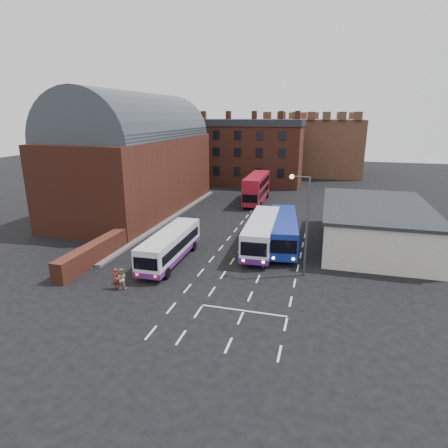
% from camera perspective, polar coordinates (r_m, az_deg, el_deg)
% --- Properties ---
extents(ground, '(180.00, 180.00, 0.00)m').
position_cam_1_polar(ground, '(30.45, -5.06, -9.12)').
color(ground, black).
extents(railway_station, '(12.00, 28.00, 16.00)m').
position_cam_1_polar(railway_station, '(53.39, -13.23, 10.10)').
color(railway_station, '#602B1E').
rests_on(railway_station, ground).
extents(forecourt_wall, '(1.20, 10.00, 1.80)m').
position_cam_1_polar(forecourt_wall, '(36.27, -19.30, -4.20)').
color(forecourt_wall, '#602B1E').
rests_on(forecourt_wall, ground).
extents(cream_building, '(10.40, 16.40, 4.25)m').
position_cam_1_polar(cream_building, '(41.50, 21.97, -0.11)').
color(cream_building, beige).
rests_on(cream_building, ground).
extents(brick_terrace, '(22.00, 10.00, 11.00)m').
position_cam_1_polar(brick_terrace, '(73.81, 2.97, 10.45)').
color(brick_terrace, brown).
rests_on(brick_terrace, ground).
extents(castle_keep, '(22.00, 22.00, 12.00)m').
position_cam_1_polar(castle_keep, '(92.05, 13.22, 11.54)').
color(castle_keep, brown).
rests_on(castle_keep, ground).
extents(bus_white_outbound, '(2.73, 10.26, 2.79)m').
position_cam_1_polar(bus_white_outbound, '(34.60, -8.20, -3.09)').
color(bus_white_outbound, silver).
rests_on(bus_white_outbound, ground).
extents(bus_white_inbound, '(3.27, 11.46, 3.09)m').
position_cam_1_polar(bus_white_inbound, '(37.59, 5.77, -1.13)').
color(bus_white_inbound, silver).
rests_on(bus_white_inbound, ground).
extents(bus_blue, '(3.93, 11.47, 3.06)m').
position_cam_1_polar(bus_blue, '(38.53, 9.02, -0.84)').
color(bus_blue, navy).
rests_on(bus_blue, ground).
extents(bus_red_double, '(2.81, 10.73, 4.28)m').
position_cam_1_polar(bus_red_double, '(57.50, 4.97, 5.48)').
color(bus_red_double, maroon).
rests_on(bus_red_double, ground).
extents(street_lamp, '(1.70, 0.55, 8.48)m').
position_cam_1_polar(street_lamp, '(30.95, 12.07, 1.10)').
color(street_lamp, '#494D53').
rests_on(street_lamp, ground).
extents(pedestrian_red, '(0.66, 0.48, 1.69)m').
position_cam_1_polar(pedestrian_red, '(30.47, -16.08, -7.97)').
color(pedestrian_red, maroon).
rests_on(pedestrian_red, ground).
extents(pedestrian_beige, '(1.01, 0.91, 1.71)m').
position_cam_1_polar(pedestrian_beige, '(30.29, -15.38, -8.04)').
color(pedestrian_beige, tan).
rests_on(pedestrian_beige, ground).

